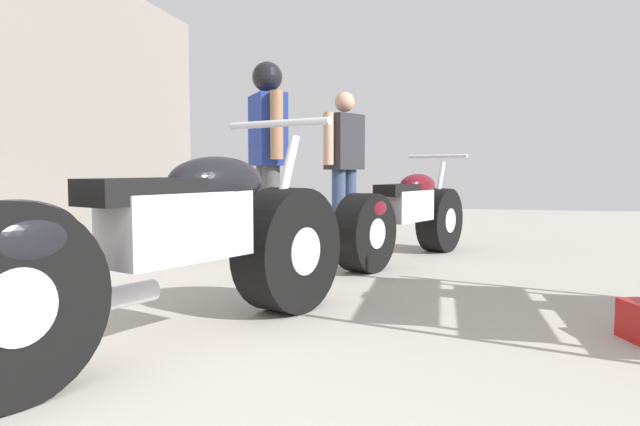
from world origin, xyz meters
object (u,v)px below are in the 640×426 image
motorcycle_black_naked (404,217)px  motorcycle_maroon_cruiser (171,250)px  mechanic_in_blue (344,157)px  mechanic_with_helmet (268,141)px

motorcycle_black_naked → motorcycle_maroon_cruiser: bearing=-107.5°
motorcycle_maroon_cruiser → motorcycle_black_naked: motorcycle_maroon_cruiser is taller
motorcycle_black_naked → mechanic_in_blue: bearing=120.0°
motorcycle_black_naked → mechanic_with_helmet: size_ratio=1.09×
motorcycle_maroon_cruiser → mechanic_in_blue: 3.95m
motorcycle_maroon_cruiser → motorcycle_black_naked: bearing=72.5°
mechanic_with_helmet → motorcycle_maroon_cruiser: bearing=-82.0°
mechanic_in_blue → mechanic_with_helmet: (-0.48, -1.27, 0.12)m
motorcycle_maroon_cruiser → motorcycle_black_naked: 2.78m
motorcycle_black_naked → mechanic_in_blue: size_ratio=1.17×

